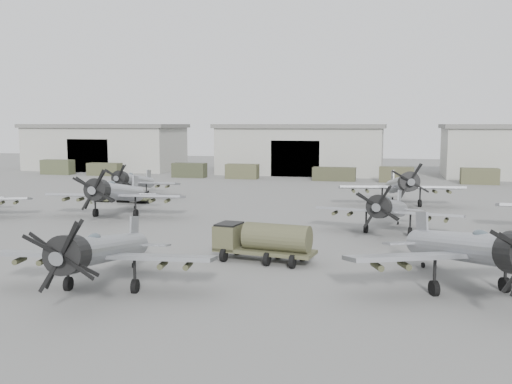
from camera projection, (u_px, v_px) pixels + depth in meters
ground at (168, 245)px, 41.44m from camera, size 220.00×220.00×0.00m
hangar_left at (106, 147)px, 109.55m from camera, size 29.00×14.80×8.70m
hangar_center at (302, 149)px, 100.72m from camera, size 29.00×14.80×8.70m
support_truck_0 at (58, 167)px, 99.06m from camera, size 5.56×2.20×2.54m
support_truck_1 at (105, 169)px, 97.00m from camera, size 5.71×2.20×2.12m
support_truck_2 at (189, 170)px, 93.43m from camera, size 5.50×2.20×2.36m
support_truck_3 at (242, 171)px, 91.35m from camera, size 5.20×2.20×2.34m
support_truck_4 at (334, 174)px, 87.95m from camera, size 6.58×2.20×2.08m
support_truck_5 at (396, 175)px, 85.77m from camera, size 5.10×2.20×2.33m
support_truck_6 at (480, 176)px, 83.03m from camera, size 5.29×2.20×2.34m
aircraft_near_1 at (99, 251)px, 29.66m from camera, size 12.23×11.01×4.86m
aircraft_near_2 at (473, 249)px, 29.25m from camera, size 12.93×11.70×5.26m
aircraft_mid_1 at (114, 192)px, 53.46m from camera, size 13.18×11.86×5.24m
aircraft_mid_2 at (388, 208)px, 45.19m from camera, size 11.68×10.51×4.63m
aircraft_far_0 at (132, 180)px, 68.00m from camera, size 11.20×10.07×4.49m
aircraft_far_1 at (402, 184)px, 60.27m from camera, size 13.25×11.93×5.26m
fuel_tanker at (263, 239)px, 36.48m from camera, size 6.72×3.03×2.50m
tug_trailer at (115, 198)px, 64.03m from camera, size 6.36×1.44×1.28m
ground_crew at (91, 195)px, 62.87m from camera, size 0.70×0.83×1.93m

